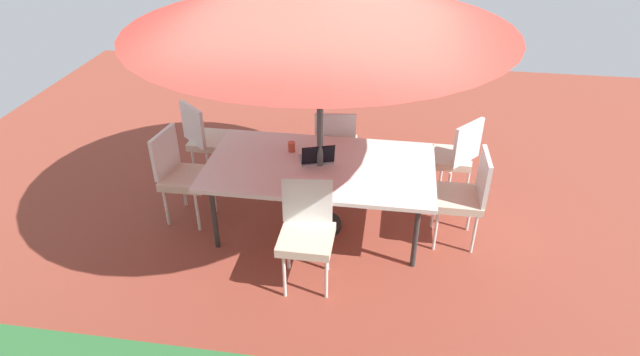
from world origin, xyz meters
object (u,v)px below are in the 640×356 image
at_px(chair_east, 181,172).
at_px(cup, 292,147).
at_px(chair_southeast, 207,137).
at_px(chair_south, 335,144).
at_px(dining_table, 320,169).
at_px(laptop, 317,157).
at_px(chair_north, 307,229).
at_px(chair_southwest, 453,155).
at_px(patio_umbrella, 320,8).
at_px(chair_west, 464,194).

height_order(chair_east, cup, chair_east).
xyz_separation_m(chair_southeast, chair_south, (-1.46, -0.07, 0.00)).
height_order(dining_table, cup, cup).
relative_size(dining_table, laptop, 5.73).
xyz_separation_m(dining_table, chair_south, (-0.04, -0.82, -0.15)).
bearing_deg(chair_north, chair_southwest, 42.78).
bearing_deg(patio_umbrella, chair_south, -93.15).
distance_m(chair_southwest, chair_south, 1.29).
relative_size(chair_southwest, chair_north, 1.00).
height_order(chair_southwest, chair_north, same).
relative_size(chair_south, laptop, 2.55).
distance_m(chair_west, cup, 1.75).
xyz_separation_m(chair_south, laptop, (0.08, 0.76, 0.24)).
bearing_deg(chair_west, chair_south, -122.63).
distance_m(laptop, cup, 0.33).
xyz_separation_m(chair_southwest, cup, (1.66, 0.53, 0.25)).
distance_m(chair_southeast, chair_north, 2.08).
bearing_deg(chair_north, chair_south, 82.26).
relative_size(laptop, cup, 3.84).
height_order(dining_table, chair_southeast, chair_southeast).
xyz_separation_m(chair_southwest, chair_north, (1.33, 1.53, 0.00)).
distance_m(chair_west, chair_east, 2.82).
relative_size(dining_table, patio_umbrella, 0.67).
bearing_deg(chair_south, cup, 51.22).
bearing_deg(patio_umbrella, laptop, -55.56).
distance_m(patio_umbrella, chair_west, 2.18).
height_order(laptop, cup, laptop).
height_order(chair_south, laptop, chair_south).
xyz_separation_m(dining_table, cup, (0.32, -0.23, 0.09)).
bearing_deg(patio_umbrella, chair_southwest, -150.43).
distance_m(patio_umbrella, chair_southeast, 2.32).
distance_m(chair_east, chair_south, 1.70).
bearing_deg(chair_north, laptop, 86.59).
distance_m(chair_south, cup, 0.74).
height_order(chair_west, chair_southwest, same).
relative_size(chair_north, laptop, 2.55).
distance_m(chair_north, cup, 1.08).
height_order(chair_east, chair_southwest, same).
bearing_deg(chair_west, chair_east, -90.82).
xyz_separation_m(chair_southwest, chair_south, (1.29, -0.06, 0.00)).
bearing_deg(chair_south, dining_table, 80.10).
bearing_deg(chair_east, cup, -68.52).
relative_size(chair_west, laptop, 2.55).
xyz_separation_m(chair_southwest, chair_southeast, (2.75, 0.01, 0.00)).
relative_size(chair_west, chair_north, 1.00).
height_order(patio_umbrella, cup, patio_umbrella).
distance_m(patio_umbrella, chair_east, 2.21).
bearing_deg(chair_north, patio_umbrella, 83.91).
height_order(dining_table, chair_west, chair_west).
xyz_separation_m(chair_east, cup, (-1.10, -0.25, 0.25)).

